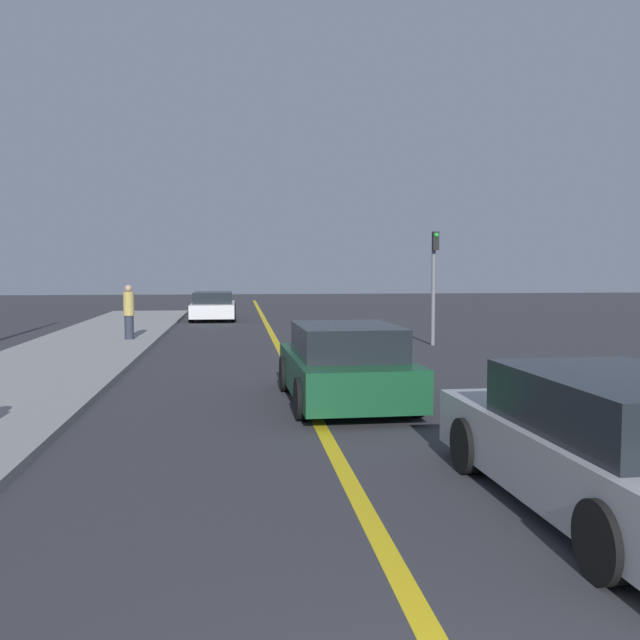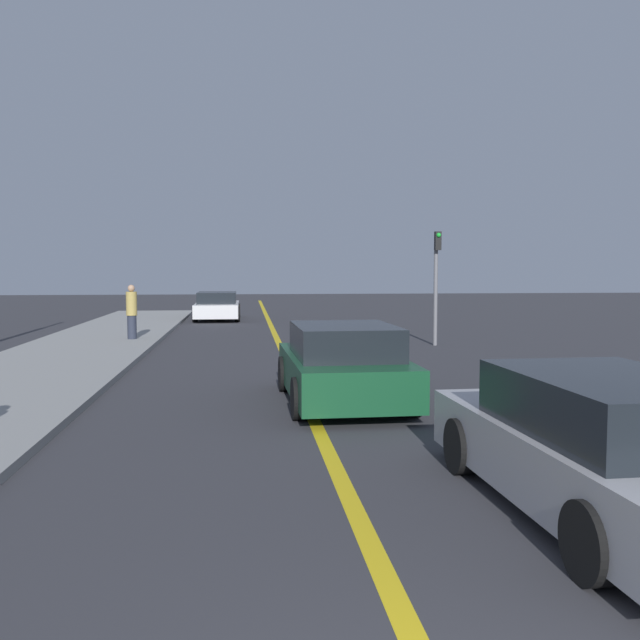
{
  "view_description": "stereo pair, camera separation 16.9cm",
  "coord_description": "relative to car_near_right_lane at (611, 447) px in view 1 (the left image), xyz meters",
  "views": [
    {
      "loc": [
        -1.21,
        -2.36,
        2.36
      ],
      "look_at": [
        0.59,
        13.09,
        1.2
      ],
      "focal_mm": 40.0,
      "sensor_mm": 36.0,
      "label": 1
    },
    {
      "loc": [
        -1.05,
        -2.38,
        2.36
      ],
      "look_at": [
        0.59,
        13.09,
        1.2
      ],
      "focal_mm": 40.0,
      "sensor_mm": 36.0,
      "label": 2
    }
  ],
  "objects": [
    {
      "name": "pedestrian_far_standing",
      "position": [
        -6.84,
        16.18,
        0.32
      ],
      "size": [
        0.33,
        0.33,
        1.68
      ],
      "color": "#282D3D",
      "rests_on": "sidewalk_left"
    },
    {
      "name": "traffic_light",
      "position": [
        2.35,
        14.53,
        1.48
      ],
      "size": [
        0.18,
        0.4,
        3.41
      ],
      "color": "slate",
      "rests_on": "ground_plane"
    },
    {
      "name": "sidewalk_left",
      "position": [
        -7.88,
        13.47,
        -0.59
      ],
      "size": [
        3.77,
        34.77,
        0.13
      ],
      "color": "gray",
      "rests_on": "ground_plane"
    },
    {
      "name": "car_near_right_lane",
      "position": [
        0.0,
        0.0,
        0.0
      ],
      "size": [
        2.06,
        4.7,
        1.37
      ],
      "rotation": [
        0.0,
        0.0,
        0.04
      ],
      "color": "#9E9EA3",
      "rests_on": "ground_plane"
    },
    {
      "name": "car_ahead_center",
      "position": [
        -1.67,
        5.78,
        0.01
      ],
      "size": [
        2.1,
        4.22,
        1.38
      ],
      "rotation": [
        0.0,
        0.0,
        0.03
      ],
      "color": "#144728",
      "rests_on": "ground_plane"
    },
    {
      "name": "car_far_distant",
      "position": [
        -4.58,
        25.81,
        -0.04
      ],
      "size": [
        2.03,
        4.49,
        1.25
      ],
      "rotation": [
        0.0,
        0.0,
        0.0
      ],
      "color": "silver",
      "rests_on": "ground_plane"
    },
    {
      "name": "road_center_line",
      "position": [
        -2.31,
        14.09,
        -0.65
      ],
      "size": [
        0.2,
        60.0,
        0.01
      ],
      "color": "gold",
      "rests_on": "ground_plane"
    }
  ]
}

